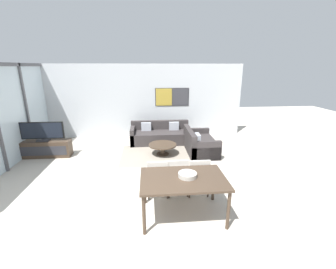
# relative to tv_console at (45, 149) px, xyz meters

# --- Properties ---
(ground_plane) EXTENTS (24.00, 24.00, 0.00)m
(ground_plane) POSITION_rel_tv_console_xyz_m (2.90, -3.92, -0.26)
(ground_plane) COLOR beige
(wall_back) EXTENTS (8.06, 0.09, 2.80)m
(wall_back) POSITION_rel_tv_console_xyz_m (2.93, 2.01, 1.15)
(wall_back) COLOR silver
(wall_back) RESTS_ON ground_plane
(area_rug) EXTENTS (2.62, 1.80, 0.01)m
(area_rug) POSITION_rel_tv_console_xyz_m (3.64, -0.15, -0.25)
(area_rug) COLOR gray
(area_rug) RESTS_ON ground_plane
(tv_console) EXTENTS (1.54, 0.42, 0.51)m
(tv_console) POSITION_rel_tv_console_xyz_m (0.00, 0.00, 0.00)
(tv_console) COLOR #423326
(tv_console) RESTS_ON ground_plane
(television) EXTENTS (1.28, 0.20, 0.59)m
(television) POSITION_rel_tv_console_xyz_m (0.00, 0.00, 0.56)
(television) COLOR #2D2D33
(television) RESTS_ON tv_console
(sofa_main) EXTENTS (2.15, 0.90, 0.75)m
(sofa_main) POSITION_rel_tv_console_xyz_m (3.64, 1.11, 0.01)
(sofa_main) COLOR #383333
(sofa_main) RESTS_ON ground_plane
(sofa_side) EXTENTS (0.90, 1.58, 0.75)m
(sofa_side) POSITION_rel_tv_console_xyz_m (4.82, -0.01, 0.00)
(sofa_side) COLOR #383333
(sofa_side) RESTS_ON ground_plane
(coffee_table) EXTENTS (0.88, 0.88, 0.35)m
(coffee_table) POSITION_rel_tv_console_xyz_m (3.64, -0.15, 0.00)
(coffee_table) COLOR #423326
(coffee_table) RESTS_ON ground_plane
(dining_table) EXTENTS (1.54, 1.02, 0.77)m
(dining_table) POSITION_rel_tv_console_xyz_m (3.81, -3.22, 0.44)
(dining_table) COLOR #423326
(dining_table) RESTS_ON ground_plane
(dining_chair_left) EXTENTS (0.46, 0.46, 0.85)m
(dining_chair_left) POSITION_rel_tv_console_xyz_m (3.38, -2.52, 0.24)
(dining_chair_left) COLOR beige
(dining_chair_left) RESTS_ON ground_plane
(dining_chair_centre) EXTENTS (0.46, 0.46, 0.85)m
(dining_chair_centre) POSITION_rel_tv_console_xyz_m (3.81, -2.49, 0.24)
(dining_chair_centre) COLOR beige
(dining_chair_centre) RESTS_ON ground_plane
(dining_chair_right) EXTENTS (0.46, 0.46, 0.85)m
(dining_chair_right) POSITION_rel_tv_console_xyz_m (4.25, -2.54, 0.24)
(dining_chair_right) COLOR beige
(dining_chair_right) RESTS_ON ground_plane
(fruit_bowl) EXTENTS (0.34, 0.34, 0.08)m
(fruit_bowl) POSITION_rel_tv_console_xyz_m (3.90, -3.19, 0.56)
(fruit_bowl) COLOR #B7B2A8
(fruit_bowl) RESTS_ON dining_table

